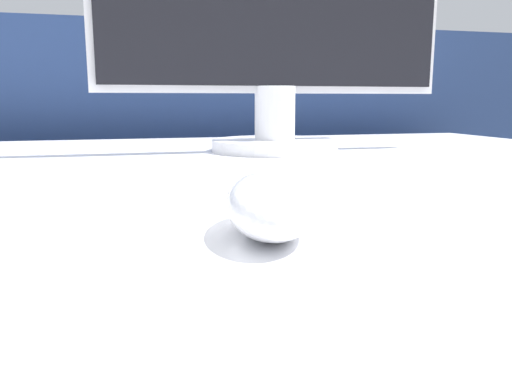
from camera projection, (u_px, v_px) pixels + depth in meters
partition_panel at (142, 225)px, 1.31m from camera, size 5.00×0.03×1.04m
computer_mouse_near at (270, 204)px, 0.32m from camera, size 0.08×0.12×0.04m
keyboard at (103, 186)px, 0.45m from camera, size 0.38×0.12×0.02m
monitor at (275, 15)px, 0.82m from camera, size 0.60×0.22×0.43m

